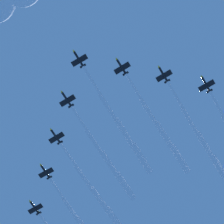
{
  "coord_description": "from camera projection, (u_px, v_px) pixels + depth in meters",
  "views": [
    {
      "loc": [
        -74.81,
        29.48,
        -77.93
      ],
      "look_at": [
        0.0,
        0.0,
        155.16
      ],
      "focal_mm": 78.75,
      "sensor_mm": 36.0,
      "label": 1
    }
  ],
  "objects": [
    {
      "name": "jet_starboard_mid",
      "position": [
        101.0,
        201.0,
        262.77
      ],
      "size": [
        45.06,
        59.41,
        3.68
      ],
      "color": "black"
    },
    {
      "name": "jet_port_mid",
      "position": [
        207.0,
        148.0,
        255.03
      ],
      "size": [
        47.65,
        62.31,
        3.7
      ],
      "color": "black"
    },
    {
      "name": "jet_lead",
      "position": [
        126.0,
        135.0,
        250.29
      ],
      "size": [
        48.37,
        61.68,
        3.68
      ],
      "color": "black"
    },
    {
      "name": "jet_port_inner",
      "position": [
        166.0,
        137.0,
        252.02
      ],
      "size": [
        44.96,
        59.55,
        3.66
      ],
      "color": "black"
    },
    {
      "name": "jet_starboard_inner",
      "position": [
        111.0,
        166.0,
        254.94
      ],
      "size": [
        44.3,
        57.7,
        3.71
      ],
      "color": "black"
    }
  ]
}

